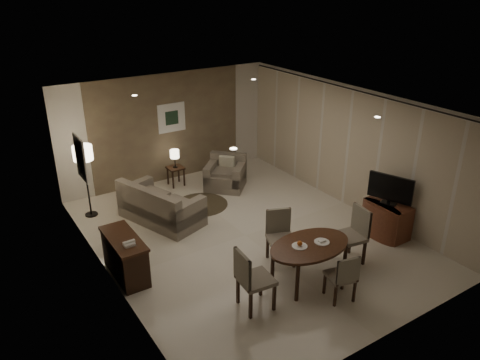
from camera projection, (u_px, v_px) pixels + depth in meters
room_shell at (234, 167)px, 9.21m from camera, size 5.50×7.00×2.70m
taupe_accent at (168, 128)px, 11.58m from camera, size 3.96×0.03×2.70m
curtain_wall at (347, 149)px, 10.25m from camera, size 0.08×6.70×2.58m
curtain_rod at (353, 90)px, 9.71m from camera, size 0.03×6.80×0.03m
art_back_frame at (172, 118)px, 11.51m from camera, size 0.72×0.03×0.72m
art_back_canvas at (172, 118)px, 11.50m from camera, size 0.34×0.01×0.34m
art_left_frame at (80, 158)px, 8.27m from camera, size 0.03×0.60×0.80m
art_left_canvas at (81, 158)px, 8.28m from camera, size 0.01×0.46×0.64m
downlight_nl at (233, 149)px, 6.28m from camera, size 0.10×0.10×0.01m
downlight_nr at (378, 117)px, 7.68m from camera, size 0.10×0.10×0.01m
downlight_fl at (135, 95)px, 9.05m from camera, size 0.10×0.10×0.01m
downlight_fr at (254, 79)px, 10.44m from camera, size 0.10×0.10×0.01m
console_desk at (125, 257)px, 8.05m from camera, size 0.48×1.20×0.75m
telephone at (129, 243)px, 7.65m from camera, size 0.20×0.14×0.09m
tv_cabinet at (387, 219)px, 9.35m from camera, size 0.48×0.90×0.70m
flat_tv at (390, 189)px, 9.07m from camera, size 0.36×0.85×0.60m
dining_table at (309, 263)px, 7.93m from camera, size 1.50×0.94×0.70m
chair_near at (340, 275)px, 7.46m from camera, size 0.50×0.50×0.86m
chair_far at (281, 239)px, 8.37m from camera, size 0.62×0.62×0.98m
chair_left at (256, 279)px, 7.22m from camera, size 0.55×0.55×1.04m
chair_right at (349, 236)px, 8.39m from camera, size 0.58×0.58×1.05m
plate_a at (300, 246)px, 7.73m from camera, size 0.26×0.26×0.02m
plate_b at (322, 242)px, 7.86m from camera, size 0.26×0.26×0.02m
fruit_apple at (300, 243)px, 7.71m from camera, size 0.09×0.09×0.09m
napkin at (322, 241)px, 7.85m from camera, size 0.12×0.08×0.03m
round_rug at (201, 204)px, 10.71m from camera, size 1.21×1.21×0.01m
sofa at (161, 202)px, 9.86m from camera, size 2.00×1.44×0.85m
armchair at (225, 173)px, 11.41m from camera, size 1.23×1.23×0.79m
side_table at (176, 176)px, 11.61m from camera, size 0.38×0.38×0.48m
table_lamp at (175, 158)px, 11.42m from camera, size 0.22×0.22×0.50m
floor_lamp at (87, 182)px, 9.93m from camera, size 0.41×0.41×1.60m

